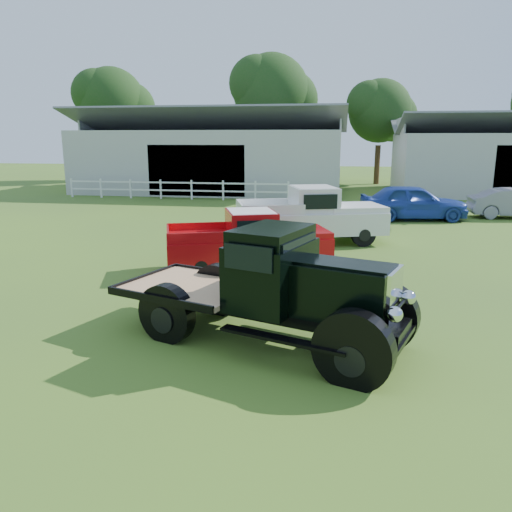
% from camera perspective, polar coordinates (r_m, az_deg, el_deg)
% --- Properties ---
extents(ground, '(120.00, 120.00, 0.00)m').
position_cam_1_polar(ground, '(10.72, -2.13, -6.89)').
color(ground, '#405E25').
extents(shed_left, '(18.80, 10.20, 5.60)m').
position_cam_1_polar(shed_left, '(36.99, -4.74, 11.87)').
color(shed_left, '#A7A7A7').
rests_on(shed_left, ground).
extents(fence_rail, '(14.20, 0.16, 1.20)m').
position_cam_1_polar(fence_rail, '(31.65, -9.12, 7.52)').
color(fence_rail, white).
rests_on(fence_rail, ground).
extents(tree_a, '(6.30, 6.30, 10.50)m').
position_cam_1_polar(tree_a, '(47.34, -16.07, 14.68)').
color(tree_a, '#133D0F').
rests_on(tree_a, ground).
extents(tree_b, '(6.90, 6.90, 11.50)m').
position_cam_1_polar(tree_b, '(44.31, 1.74, 15.95)').
color(tree_b, '#133D0F').
rests_on(tree_b, ground).
extents(tree_c, '(5.40, 5.40, 9.00)m').
position_cam_1_polar(tree_c, '(42.96, 13.89, 14.00)').
color(tree_c, '#133D0F').
rests_on(tree_c, ground).
extents(vintage_flatbed, '(5.89, 3.86, 2.17)m').
position_cam_1_polar(vintage_flatbed, '(9.11, 1.18, -3.38)').
color(vintage_flatbed, black).
rests_on(vintage_flatbed, ground).
extents(red_pickup, '(5.10, 3.34, 1.74)m').
position_cam_1_polar(red_pickup, '(14.22, -0.93, 1.82)').
color(red_pickup, '#BA0C10').
rests_on(red_pickup, ground).
extents(white_pickup, '(5.80, 3.66, 1.99)m').
position_cam_1_polar(white_pickup, '(18.06, 6.22, 4.61)').
color(white_pickup, silver).
rests_on(white_pickup, ground).
extents(misc_car_blue, '(5.06, 2.61, 1.65)m').
position_cam_1_polar(misc_car_blue, '(24.32, 17.50, 5.90)').
color(misc_car_blue, '#2443A2').
rests_on(misc_car_blue, ground).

